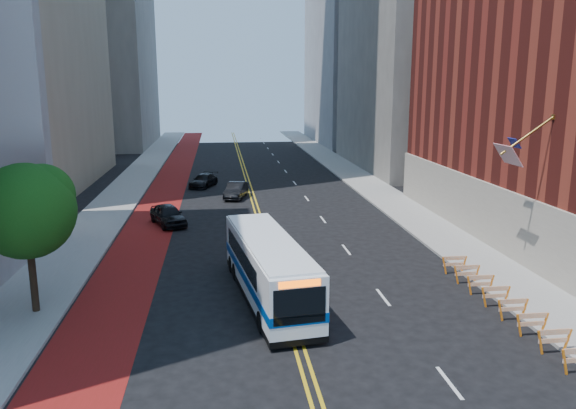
# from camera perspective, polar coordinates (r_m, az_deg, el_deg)

# --- Properties ---
(ground) EXTENTS (160.00, 160.00, 0.00)m
(ground) POSITION_cam_1_polar(r_m,az_deg,el_deg) (21.67, 1.64, -15.80)
(ground) COLOR black
(ground) RESTS_ON ground
(sidewalk_left) EXTENTS (4.00, 140.00, 0.15)m
(sidewalk_left) POSITION_cam_1_polar(r_m,az_deg,el_deg) (50.75, -17.18, 0.20)
(sidewalk_left) COLOR gray
(sidewalk_left) RESTS_ON ground
(sidewalk_right) EXTENTS (4.00, 140.00, 0.15)m
(sidewalk_right) POSITION_cam_1_polar(r_m,az_deg,el_deg) (52.12, 9.76, 0.88)
(sidewalk_right) COLOR gray
(sidewalk_right) RESTS_ON ground
(bus_lane_paint) EXTENTS (3.60, 140.00, 0.01)m
(bus_lane_paint) POSITION_cam_1_polar(r_m,az_deg,el_deg) (50.21, -12.79, 0.24)
(bus_lane_paint) COLOR maroon
(bus_lane_paint) RESTS_ON ground
(center_line_inner) EXTENTS (0.14, 140.00, 0.01)m
(center_line_inner) POSITION_cam_1_polar(r_m,az_deg,el_deg) (50.02, -3.74, 0.48)
(center_line_inner) COLOR gold
(center_line_inner) RESTS_ON ground
(center_line_outer) EXTENTS (0.14, 140.00, 0.01)m
(center_line_outer) POSITION_cam_1_polar(r_m,az_deg,el_deg) (50.04, -3.32, 0.49)
(center_line_outer) COLOR gold
(center_line_outer) RESTS_ON ground
(lane_dashes) EXTENTS (0.14, 98.20, 0.01)m
(lane_dashes) POSITION_cam_1_polar(r_m,az_deg,el_deg) (58.32, 0.69, 2.19)
(lane_dashes) COLOR silver
(lane_dashes) RESTS_ON ground
(construction_barriers) EXTENTS (1.42, 10.91, 1.00)m
(construction_barriers) POSITION_cam_1_polar(r_m,az_deg,el_deg) (27.31, 21.09, -8.99)
(construction_barriers) COLOR orange
(construction_barriers) RESTS_ON ground
(street_tree) EXTENTS (4.20, 4.20, 6.70)m
(street_tree) POSITION_cam_1_polar(r_m,az_deg,el_deg) (26.81, -24.93, -0.26)
(street_tree) COLOR black
(street_tree) RESTS_ON sidewalk_left
(transit_bus) EXTENTS (3.82, 11.20, 3.02)m
(transit_bus) POSITION_cam_1_polar(r_m,az_deg,el_deg) (26.97, -2.05, -6.38)
(transit_bus) COLOR white
(transit_bus) RESTS_ON ground
(car_a) EXTENTS (3.31, 4.79, 1.51)m
(car_a) POSITION_cam_1_polar(r_m,az_deg,el_deg) (41.90, -12.09, -1.03)
(car_a) COLOR black
(car_a) RESTS_ON ground
(car_b) EXTENTS (2.49, 4.54, 1.42)m
(car_b) POSITION_cam_1_polar(r_m,az_deg,el_deg) (50.84, -5.30, 1.45)
(car_b) COLOR black
(car_b) RESTS_ON ground
(car_c) EXTENTS (3.24, 4.78, 1.29)m
(car_c) POSITION_cam_1_polar(r_m,az_deg,el_deg) (56.70, -8.58, 2.42)
(car_c) COLOR black
(car_c) RESTS_ON ground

